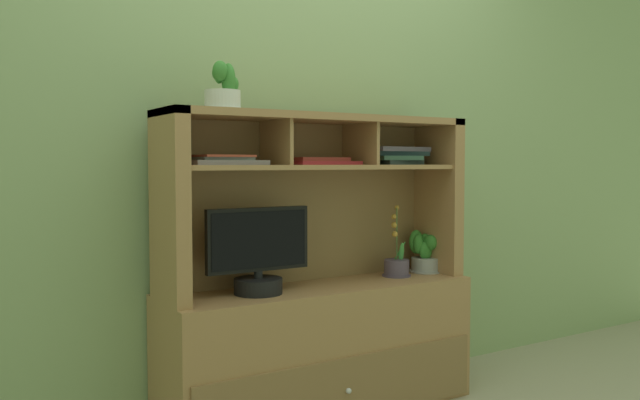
# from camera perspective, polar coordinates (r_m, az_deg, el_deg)

# --- Properties ---
(back_wall) EXTENTS (6.00, 0.02, 2.80)m
(back_wall) POSITION_cam_1_polar(r_m,az_deg,el_deg) (3.04, -2.37, 9.10)
(back_wall) COLOR #8BA470
(back_wall) RESTS_ON ground
(media_console) EXTENTS (1.41, 0.44, 1.30)m
(media_console) POSITION_cam_1_polar(r_m,az_deg,el_deg) (2.91, -0.05, -10.37)
(media_console) COLOR #A07449
(media_console) RESTS_ON ground
(tv_monitor) EXTENTS (0.45, 0.20, 0.35)m
(tv_monitor) POSITION_cam_1_polar(r_m,az_deg,el_deg) (2.67, -5.40, -5.02)
(tv_monitor) COLOR black
(tv_monitor) RESTS_ON media_console
(potted_orchid) EXTENTS (0.13, 0.13, 0.33)m
(potted_orchid) POSITION_cam_1_polar(r_m,az_deg,el_deg) (3.10, 6.72, -5.70)
(potted_orchid) COLOR #51435A
(potted_orchid) RESTS_ON media_console
(potted_fern) EXTENTS (0.16, 0.16, 0.20)m
(potted_fern) POSITION_cam_1_polar(r_m,az_deg,el_deg) (3.25, 9.12, -4.64)
(potted_fern) COLOR #969799
(potted_fern) RESTS_ON media_console
(magazine_stack_left) EXTENTS (0.34, 0.20, 0.03)m
(magazine_stack_left) POSITION_cam_1_polar(r_m,az_deg,el_deg) (2.84, 0.06, 3.37)
(magazine_stack_left) COLOR #AD262F
(magazine_stack_left) RESTS_ON media_console
(magazine_stack_centre) EXTENTS (0.32, 0.21, 0.08)m
(magazine_stack_centre) POSITION_cam_1_polar(r_m,az_deg,el_deg) (3.11, 6.68, 3.88)
(magazine_stack_centre) COLOR #304042
(magazine_stack_centre) RESTS_ON media_console
(magazine_stack_right) EXTENTS (0.31, 0.21, 0.04)m
(magazine_stack_right) POSITION_cam_1_polar(r_m,az_deg,el_deg) (2.61, -8.34, 3.43)
(magazine_stack_right) COLOR gray
(magazine_stack_right) RESTS_ON media_console
(potted_succulent) EXTENTS (0.16, 0.16, 0.19)m
(potted_succulent) POSITION_cam_1_polar(r_m,az_deg,el_deg) (2.61, -8.39, 9.48)
(potted_succulent) COLOR silver
(potted_succulent) RESTS_ON media_console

